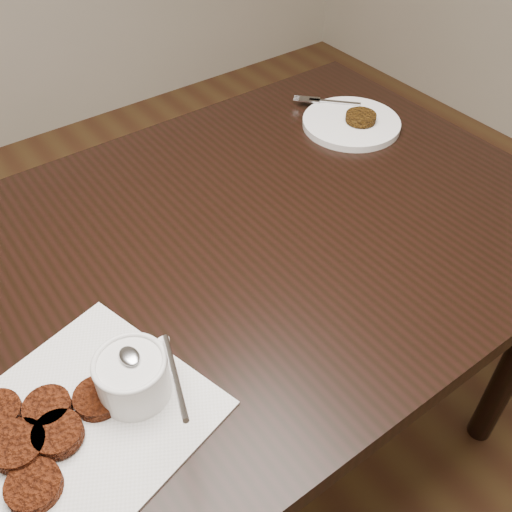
{
  "coord_description": "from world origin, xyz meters",
  "views": [
    {
      "loc": [
        -0.32,
        -0.48,
        1.44
      ],
      "look_at": [
        0.08,
        0.06,
        0.8
      ],
      "focal_mm": 40.3,
      "sensor_mm": 36.0,
      "label": 1
    }
  ],
  "objects_px": {
    "plate_with_patty": "(352,120)",
    "sauce_ramekin": "(129,361)",
    "table": "(225,372)",
    "napkin": "(86,418)"
  },
  "relations": [
    {
      "from": "napkin",
      "to": "plate_with_patty",
      "type": "xyz_separation_m",
      "value": [
        0.8,
        0.34,
        0.01
      ]
    },
    {
      "from": "plate_with_patty",
      "to": "sauce_ramekin",
      "type": "bearing_deg",
      "value": -154.86
    },
    {
      "from": "table",
      "to": "napkin",
      "type": "relative_size",
      "value": 4.57
    },
    {
      "from": "table",
      "to": "plate_with_patty",
      "type": "height_order",
      "value": "plate_with_patty"
    },
    {
      "from": "table",
      "to": "napkin",
      "type": "bearing_deg",
      "value": -151.55
    },
    {
      "from": "table",
      "to": "napkin",
      "type": "distance_m",
      "value": 0.53
    },
    {
      "from": "sauce_ramekin",
      "to": "table",
      "type": "bearing_deg",
      "value": 35.58
    },
    {
      "from": "plate_with_patty",
      "to": "table",
      "type": "bearing_deg",
      "value": -161.35
    },
    {
      "from": "table",
      "to": "plate_with_patty",
      "type": "xyz_separation_m",
      "value": [
        0.47,
        0.16,
        0.39
      ]
    },
    {
      "from": "napkin",
      "to": "plate_with_patty",
      "type": "height_order",
      "value": "plate_with_patty"
    }
  ]
}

